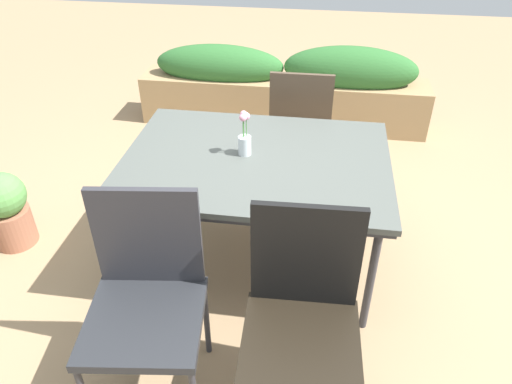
{
  "coord_description": "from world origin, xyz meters",
  "views": [
    {
      "loc": [
        0.23,
        -2.3,
        2.04
      ],
      "look_at": [
        -0.09,
        -0.08,
        0.49
      ],
      "focal_mm": 33.86,
      "sensor_mm": 36.0,
      "label": 1
    }
  ],
  "objects": [
    {
      "name": "ground_plane",
      "position": [
        0.0,
        0.0,
        0.0
      ],
      "size": [
        12.0,
        12.0,
        0.0
      ],
      "primitive_type": "plane",
      "color": "#9E7F5B"
    },
    {
      "name": "dining_table",
      "position": [
        -0.09,
        -0.08,
        0.67
      ],
      "size": [
        1.44,
        1.05,
        0.72
      ],
      "color": "#4C514C",
      "rests_on": "ground"
    },
    {
      "name": "chair_far_side",
      "position": [
        0.1,
        0.81,
        0.52
      ],
      "size": [
        0.44,
        0.44,
        0.91
      ],
      "rotation": [
        0.0,
        0.0,
        0.01
      ],
      "color": "brown",
      "rests_on": "ground"
    },
    {
      "name": "chair_near_left",
      "position": [
        -0.43,
        -0.96,
        0.56
      ],
      "size": [
        0.54,
        0.54,
        0.98
      ],
      "rotation": [
        0.0,
        0.0,
        3.27
      ],
      "color": "#25272B",
      "rests_on": "ground"
    },
    {
      "name": "chair_near_right",
      "position": [
        0.23,
        -0.96,
        0.54
      ],
      "size": [
        0.49,
        0.49,
        0.97
      ],
      "rotation": [
        0.0,
        0.0,
        3.18
      ],
      "color": "black",
      "rests_on": "ground"
    },
    {
      "name": "flower_vase",
      "position": [
        -0.16,
        -0.05,
        0.81
      ],
      "size": [
        0.07,
        0.07,
        0.26
      ],
      "color": "silver",
      "rests_on": "dining_table"
    },
    {
      "name": "planter_box",
      "position": [
        -0.11,
        1.81,
        0.35
      ],
      "size": [
        2.57,
        0.41,
        0.75
      ],
      "color": "#9E7F56",
      "rests_on": "ground"
    },
    {
      "name": "potted_plant",
      "position": [
        -1.64,
        -0.15,
        0.26
      ],
      "size": [
        0.28,
        0.28,
        0.51
      ],
      "color": "#9E6047",
      "rests_on": "ground"
    }
  ]
}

